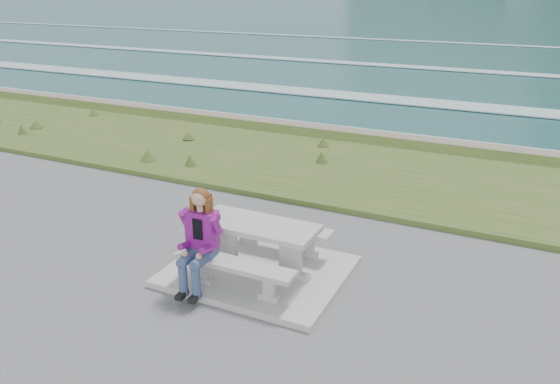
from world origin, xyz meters
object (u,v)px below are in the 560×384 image
(picnic_table, at_px, (258,234))
(bench_seaward, at_px, (278,230))
(seated_woman, at_px, (198,254))
(bench_landward, at_px, (234,268))

(picnic_table, height_order, bench_seaward, picnic_table)
(picnic_table, relative_size, seated_woman, 1.24)
(bench_landward, distance_m, bench_seaward, 1.40)
(bench_seaward, relative_size, seated_woman, 1.24)
(picnic_table, height_order, seated_woman, seated_woman)
(bench_seaward, bearing_deg, bench_landward, -90.00)
(seated_woman, bearing_deg, picnic_table, 55.05)
(bench_landward, xyz_separation_m, seated_woman, (-0.50, -0.14, 0.18))
(picnic_table, distance_m, seated_woman, 0.98)
(bench_seaward, bearing_deg, seated_woman, -107.94)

